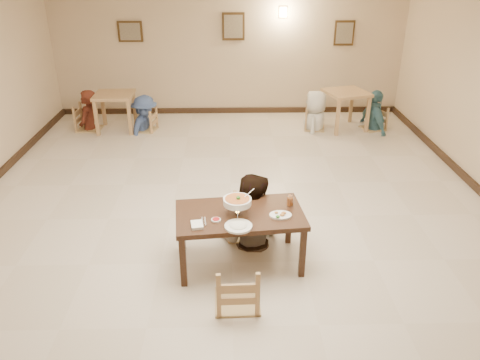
{
  "coord_description": "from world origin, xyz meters",
  "views": [
    {
      "loc": [
        -0.02,
        -5.89,
        3.46
      ],
      "look_at": [
        0.12,
        -0.47,
        0.83
      ],
      "focal_mm": 35.0,
      "sensor_mm": 36.0,
      "label": 1
    }
  ],
  "objects_px": {
    "bg_diner_b": "(143,96)",
    "chair_near": "(237,264)",
    "curry_warmer": "(237,202)",
    "drink_glass": "(290,201)",
    "bg_chair_rr": "(375,108)",
    "bg_diner_c": "(317,91)",
    "main_table": "(240,219)",
    "main_diner": "(250,175)",
    "bg_chair_lr": "(144,110)",
    "bg_diner_a": "(84,90)",
    "bg_table_left": "(115,100)",
    "bg_chair_ll": "(87,106)",
    "chair_far": "(248,202)",
    "bg_table_right": "(346,98)",
    "bg_diner_d": "(377,90)",
    "bg_chair_rl": "(316,109)"
  },
  "relations": [
    {
      "from": "bg_table_right",
      "to": "bg_chair_lr",
      "type": "height_order",
      "value": "bg_chair_lr"
    },
    {
      "from": "main_diner",
      "to": "bg_diner_c",
      "type": "xyz_separation_m",
      "value": [
        1.6,
        4.33,
        -0.1
      ]
    },
    {
      "from": "drink_glass",
      "to": "bg_table_right",
      "type": "distance_m",
      "value": 5.06
    },
    {
      "from": "bg_table_left",
      "to": "bg_table_right",
      "type": "distance_m",
      "value": 4.93
    },
    {
      "from": "curry_warmer",
      "to": "bg_diner_b",
      "type": "distance_m",
      "value": 5.27
    },
    {
      "from": "chair_far",
      "to": "bg_diner_b",
      "type": "xyz_separation_m",
      "value": [
        -2.05,
        4.24,
        0.26
      ]
    },
    {
      "from": "drink_glass",
      "to": "bg_diner_a",
      "type": "height_order",
      "value": "bg_diner_a"
    },
    {
      "from": "drink_glass",
      "to": "bg_diner_b",
      "type": "height_order",
      "value": "bg_diner_b"
    },
    {
      "from": "bg_chair_lr",
      "to": "bg_diner_c",
      "type": "relative_size",
      "value": 0.54
    },
    {
      "from": "bg_diner_b",
      "to": "bg_table_left",
      "type": "bearing_deg",
      "value": 104.24
    },
    {
      "from": "bg_chair_lr",
      "to": "curry_warmer",
      "type": "bearing_deg",
      "value": 33.38
    },
    {
      "from": "chair_near",
      "to": "main_diner",
      "type": "relative_size",
      "value": 0.55
    },
    {
      "from": "curry_warmer",
      "to": "bg_table_left",
      "type": "bearing_deg",
      "value": 116.85
    },
    {
      "from": "bg_diner_b",
      "to": "chair_near",
      "type": "bearing_deg",
      "value": -142.65
    },
    {
      "from": "bg_table_left",
      "to": "bg_chair_ll",
      "type": "distance_m",
      "value": 0.63
    },
    {
      "from": "main_diner",
      "to": "bg_diner_b",
      "type": "bearing_deg",
      "value": -50.36
    },
    {
      "from": "bg_chair_lr",
      "to": "bg_diner_a",
      "type": "relative_size",
      "value": 0.53
    },
    {
      "from": "bg_chair_lr",
      "to": "bg_table_right",
      "type": "bearing_deg",
      "value": 102.6
    },
    {
      "from": "bg_table_left",
      "to": "bg_diner_b",
      "type": "height_order",
      "value": "bg_diner_b"
    },
    {
      "from": "bg_diner_b",
      "to": "bg_chair_ll",
      "type": "bearing_deg",
      "value": 104.9
    },
    {
      "from": "bg_table_right",
      "to": "bg_chair_ll",
      "type": "height_order",
      "value": "bg_chair_ll"
    },
    {
      "from": "bg_table_right",
      "to": "bg_chair_ll",
      "type": "xyz_separation_m",
      "value": [
        -5.55,
        0.06,
        -0.16
      ]
    },
    {
      "from": "drink_glass",
      "to": "bg_diner_a",
      "type": "bearing_deg",
      "value": 128.18
    },
    {
      "from": "curry_warmer",
      "to": "bg_chair_lr",
      "type": "distance_m",
      "value": 5.28
    },
    {
      "from": "main_diner",
      "to": "drink_glass",
      "type": "relative_size",
      "value": 13.31
    },
    {
      "from": "bg_chair_rr",
      "to": "bg_table_left",
      "type": "bearing_deg",
      "value": -108.71
    },
    {
      "from": "main_table",
      "to": "main_diner",
      "type": "bearing_deg",
      "value": 68.64
    },
    {
      "from": "bg_chair_rl",
      "to": "bg_diner_a",
      "type": "bearing_deg",
      "value": 98.22
    },
    {
      "from": "bg_table_right",
      "to": "bg_diner_d",
      "type": "bearing_deg",
      "value": -4.62
    },
    {
      "from": "bg_chair_lr",
      "to": "bg_diner_b",
      "type": "xyz_separation_m",
      "value": [
        -0.0,
        -0.0,
        0.31
      ]
    },
    {
      "from": "curry_warmer",
      "to": "bg_chair_rr",
      "type": "xyz_separation_m",
      "value": [
        3.06,
        4.89,
        -0.41
      ]
    },
    {
      "from": "bg_table_left",
      "to": "main_diner",
      "type": "bearing_deg",
      "value": -58.47
    },
    {
      "from": "chair_far",
      "to": "bg_diner_d",
      "type": "xyz_separation_m",
      "value": [
        2.9,
        4.22,
        0.35
      ]
    },
    {
      "from": "chair_far",
      "to": "main_diner",
      "type": "bearing_deg",
      "value": -69.35
    },
    {
      "from": "drink_glass",
      "to": "bg_diner_a",
      "type": "xyz_separation_m",
      "value": [
        -3.77,
        4.79,
        0.1
      ]
    },
    {
      "from": "bg_chair_rr",
      "to": "bg_diner_a",
      "type": "xyz_separation_m",
      "value": [
        -6.19,
        0.11,
        0.4
      ]
    },
    {
      "from": "main_table",
      "to": "bg_diner_c",
      "type": "relative_size",
      "value": 0.93
    },
    {
      "from": "curry_warmer",
      "to": "bg_chair_ll",
      "type": "distance_m",
      "value": 5.9
    },
    {
      "from": "main_diner",
      "to": "bg_diner_c",
      "type": "bearing_deg",
      "value": -96.24
    },
    {
      "from": "drink_glass",
      "to": "bg_chair_lr",
      "type": "bearing_deg",
      "value": 118.33
    },
    {
      "from": "bg_chair_rr",
      "to": "bg_diner_d",
      "type": "height_order",
      "value": "bg_diner_d"
    },
    {
      "from": "bg_diner_a",
      "to": "bg_diner_c",
      "type": "bearing_deg",
      "value": 97.47
    },
    {
      "from": "curry_warmer",
      "to": "bg_diner_b",
      "type": "relative_size",
      "value": 0.24
    },
    {
      "from": "bg_chair_rr",
      "to": "bg_diner_c",
      "type": "relative_size",
      "value": 0.56
    },
    {
      "from": "bg_table_right",
      "to": "bg_diner_d",
      "type": "xyz_separation_m",
      "value": [
        0.64,
        -0.05,
        0.17
      ]
    },
    {
      "from": "chair_near",
      "to": "drink_glass",
      "type": "xyz_separation_m",
      "value": [
        0.66,
        0.91,
        0.25
      ]
    },
    {
      "from": "bg_chair_rl",
      "to": "bg_chair_rr",
      "type": "xyz_separation_m",
      "value": [
        1.28,
        -0.02,
        0.02
      ]
    },
    {
      "from": "main_table",
      "to": "bg_diner_d",
      "type": "distance_m",
      "value": 5.72
    },
    {
      "from": "bg_chair_ll",
      "to": "bg_diner_c",
      "type": "height_order",
      "value": "bg_diner_c"
    },
    {
      "from": "drink_glass",
      "to": "chair_near",
      "type": "bearing_deg",
      "value": -125.79
    }
  ]
}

